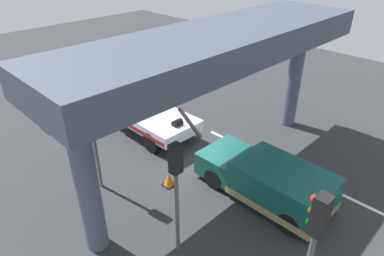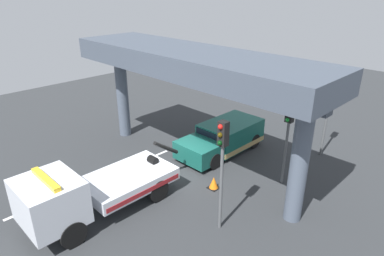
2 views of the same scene
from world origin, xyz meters
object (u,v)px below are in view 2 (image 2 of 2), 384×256
(towed_van_green, at_px, (224,138))
(traffic_cone_orange, at_px, (214,183))
(traffic_light_far, at_px, (288,126))
(traffic_light_mid, at_px, (222,153))
(tow_truck_white, at_px, (86,192))
(traffic_light_near, at_px, (330,96))

(towed_van_green, xyz_separation_m, traffic_cone_orange, (3.22, 2.14, -0.51))
(traffic_light_far, height_order, traffic_cone_orange, traffic_light_far)
(traffic_light_far, xyz_separation_m, traffic_light_mid, (4.50, 0.00, 0.29))
(traffic_light_mid, bearing_deg, traffic_light_far, 180.00)
(tow_truck_white, distance_m, towed_van_green, 8.32)
(towed_van_green, height_order, traffic_light_near, traffic_light_near)
(traffic_light_far, distance_m, traffic_light_mid, 4.51)
(towed_van_green, bearing_deg, tow_truck_white, 0.00)
(tow_truck_white, relative_size, traffic_light_mid, 1.64)
(traffic_light_far, height_order, traffic_light_mid, traffic_light_mid)
(traffic_light_far, bearing_deg, towed_van_green, -98.32)
(traffic_light_near, bearing_deg, traffic_cone_orange, -16.49)
(traffic_light_mid, bearing_deg, traffic_light_near, 180.00)
(traffic_light_mid, bearing_deg, tow_truck_white, -51.92)
(traffic_cone_orange, bearing_deg, traffic_light_near, 163.51)
(tow_truck_white, relative_size, traffic_cone_orange, 12.66)
(traffic_light_far, relative_size, traffic_light_mid, 0.90)
(tow_truck_white, distance_m, traffic_light_mid, 5.58)
(traffic_light_far, bearing_deg, traffic_light_near, 180.00)
(tow_truck_white, bearing_deg, traffic_light_mid, 128.08)
(towed_van_green, xyz_separation_m, traffic_light_mid, (5.10, 4.10, 2.43))
(tow_truck_white, distance_m, traffic_cone_orange, 5.60)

